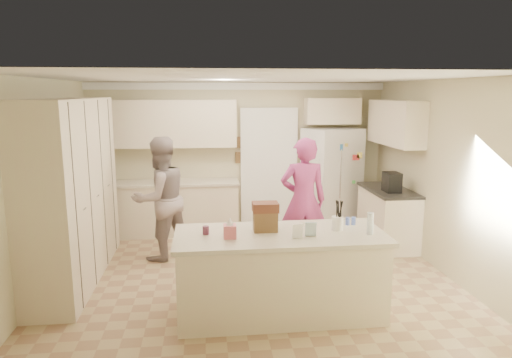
{
  "coord_description": "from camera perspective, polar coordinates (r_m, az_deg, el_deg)",
  "views": [
    {
      "loc": [
        -0.59,
        -5.78,
        2.42
      ],
      "look_at": [
        0.1,
        0.35,
        1.25
      ],
      "focal_mm": 32.0,
      "sensor_mm": 36.0,
      "label": 1
    }
  ],
  "objects": [
    {
      "name": "shaker_salt",
      "position": [
        5.36,
        11.37,
        -5.19
      ],
      "size": [
        0.05,
        0.05,
        0.09
      ],
      "primitive_type": "cylinder",
      "color": "#495FB9",
      "rests_on": "island_top"
    },
    {
      "name": "coffee_maker",
      "position": [
        7.29,
        16.62,
        -0.38
      ],
      "size": [
        0.22,
        0.28,
        0.3
      ],
      "primitive_type": "cube",
      "color": "black",
      "rests_on": "right_countertop"
    },
    {
      "name": "back_upper_cab",
      "position": [
        7.94,
        -10.53,
        6.81
      ],
      "size": [
        2.2,
        0.35,
        0.8
      ],
      "primitive_type": "cube",
      "color": "beige",
      "rests_on": "wall_back"
    },
    {
      "name": "wall_frame_upper",
      "position": [
        8.12,
        -2.09,
        4.59
      ],
      "size": [
        0.15,
        0.02,
        0.2
      ],
      "primitive_type": "cube",
      "color": "brown",
      "rests_on": "wall_back"
    },
    {
      "name": "fridge_magnets",
      "position": [
        7.95,
        10.12,
        -0.44
      ],
      "size": [
        0.76,
        0.02,
        1.44
      ],
      "primitive_type": null,
      "color": "tan",
      "rests_on": "refrigerator"
    },
    {
      "name": "right_base_cab",
      "position": [
        7.63,
        16.13,
        -4.73
      ],
      "size": [
        0.6,
        1.2,
        0.88
      ],
      "primitive_type": "cube",
      "color": "beige",
      "rests_on": "floor"
    },
    {
      "name": "teen_boy",
      "position": [
        6.78,
        -11.85,
        -2.42
      ],
      "size": [
        1.11,
        1.07,
        1.81
      ],
      "primitive_type": "imported",
      "rotation": [
        0.0,
        0.0,
        3.76
      ],
      "color": "#9A9593",
      "rests_on": "floor"
    },
    {
      "name": "wall_frame_lower",
      "position": [
        8.15,
        -2.07,
        2.7
      ],
      "size": [
        0.15,
        0.02,
        0.2
      ],
      "primitive_type": "cube",
      "color": "brown",
      "rests_on": "wall_back"
    },
    {
      "name": "refrigerator",
      "position": [
        8.29,
        9.41,
        0.04
      ],
      "size": [
        1.1,
        0.99,
        1.8
      ],
      "primitive_type": "cube",
      "rotation": [
        0.0,
        0.0,
        0.4
      ],
      "color": "white",
      "rests_on": "floor"
    },
    {
      "name": "fridge_seam",
      "position": [
        7.96,
        10.1,
        -0.43
      ],
      "size": [
        0.02,
        0.02,
        1.78
      ],
      "primitive_type": "cube",
      "color": "gray",
      "rests_on": "refrigerator"
    },
    {
      "name": "wall_front",
      "position": [
        3.69,
        3.11,
        -6.95
      ],
      "size": [
        5.2,
        0.02,
        2.6
      ],
      "primitive_type": "cube",
      "color": "beige",
      "rests_on": "ground"
    },
    {
      "name": "floor",
      "position": [
        6.3,
        -0.56,
        -11.96
      ],
      "size": [
        5.2,
        4.6,
        0.02
      ],
      "primitive_type": "cube",
      "color": "tan",
      "rests_on": "ground"
    },
    {
      "name": "right_upper_cab",
      "position": [
        7.62,
        17.03,
        6.74
      ],
      "size": [
        0.35,
        1.5,
        0.7
      ],
      "primitive_type": "cube",
      "color": "beige",
      "rests_on": "wall_right"
    },
    {
      "name": "ceiling",
      "position": [
        5.81,
        -0.61,
        12.61
      ],
      "size": [
        5.2,
        4.6,
        0.02
      ],
      "primitive_type": "cube",
      "color": "white",
      "rests_on": "wall_back"
    },
    {
      "name": "dollhouse_body",
      "position": [
        5.02,
        1.16,
        -5.3
      ],
      "size": [
        0.26,
        0.18,
        0.22
      ],
      "primitive_type": "cube",
      "color": "brown",
      "rests_on": "island_top"
    },
    {
      "name": "greeting_card_b",
      "position": [
        4.87,
        6.84,
        -6.24
      ],
      "size": [
        0.12,
        0.05,
        0.16
      ],
      "primitive_type": "cube",
      "rotation": [
        0.15,
        0.0,
        -0.1
      ],
      "color": "silver",
      "rests_on": "island_top"
    },
    {
      "name": "doorway_casing",
      "position": [
        8.22,
        1.64,
        1.15
      ],
      "size": [
        1.02,
        0.03,
        2.22
      ],
      "primitive_type": "cube",
      "color": "white",
      "rests_on": "floor"
    },
    {
      "name": "island_base",
      "position": [
        5.14,
        2.98,
        -11.93
      ],
      "size": [
        2.2,
        0.9,
        0.88
      ],
      "primitive_type": "cube",
      "color": "beige",
      "rests_on": "floor"
    },
    {
      "name": "island_top",
      "position": [
        4.98,
        3.03,
        -7.04
      ],
      "size": [
        2.28,
        0.96,
        0.05
      ],
      "primitive_type": "cube",
      "color": "beige",
      "rests_on": "island_base"
    },
    {
      "name": "greeting_card_a",
      "position": [
        4.79,
        5.22,
        -6.5
      ],
      "size": [
        0.12,
        0.06,
        0.16
      ],
      "primitive_type": "cube",
      "rotation": [
        0.15,
        0.0,
        0.2
      ],
      "color": "white",
      "rests_on": "island_top"
    },
    {
      "name": "doorway_opening",
      "position": [
        8.25,
        1.6,
        1.19
      ],
      "size": [
        0.9,
        0.06,
        2.1
      ],
      "primitive_type": "cube",
      "color": "black",
      "rests_on": "floor"
    },
    {
      "name": "pantry_bank",
      "position": [
        6.34,
        -21.93,
        -1.37
      ],
      "size": [
        0.6,
        2.6,
        2.35
      ],
      "primitive_type": "cube",
      "color": "beige",
      "rests_on": "floor"
    },
    {
      "name": "fridge_handle_l",
      "position": [
        7.9,
        9.82,
        0.61
      ],
      "size": [
        0.02,
        0.02,
        0.85
      ],
      "primitive_type": "cylinder",
      "color": "silver",
      "rests_on": "refrigerator"
    },
    {
      "name": "utensil_crock",
      "position": [
        5.14,
        10.15,
        -5.47
      ],
      "size": [
        0.13,
        0.13,
        0.15
      ],
      "primitive_type": "cylinder",
      "color": "white",
      "rests_on": "island_top"
    },
    {
      "name": "wall_left",
      "position": [
        6.22,
        -25.24,
        -0.67
      ],
      "size": [
        0.02,
        4.6,
        2.6
      ],
      "primitive_type": "cube",
      "color": "beige",
      "rests_on": "ground"
    },
    {
      "name": "right_countertop",
      "position": [
        7.52,
        16.24,
        -1.35
      ],
      "size": [
        0.63,
        1.24,
        0.04
      ],
      "primitive_type": "cube",
      "color": "#2D2B28",
      "rests_on": "right_base_cab"
    },
    {
      "name": "wall_right",
      "position": [
        6.7,
        22.21,
        0.31
      ],
      "size": [
        0.02,
        4.6,
        2.6
      ],
      "primitive_type": "cube",
      "color": "beige",
      "rests_on": "ground"
    },
    {
      "name": "fridge_handle_r",
      "position": [
        7.93,
        10.52,
        0.62
      ],
      "size": [
        0.02,
        0.02,
        0.85
      ],
      "primitive_type": "cylinder",
      "color": "silver",
      "rests_on": "refrigerator"
    },
    {
      "name": "back_countertop",
      "position": [
        7.94,
        -10.35,
        -0.47
      ],
      "size": [
        2.24,
        0.63,
        0.04
      ],
      "primitive_type": "cube",
      "color": "beige",
      "rests_on": "back_base_cab"
    },
    {
      "name": "back_base_cab",
      "position": [
        8.05,
        -10.24,
        -3.67
      ],
      "size": [
        2.2,
        0.6,
        0.88
      ],
      "primitive_type": "cube",
      "color": "beige",
      "rests_on": "floor"
    },
    {
      "name": "teen_girl",
      "position": [
        6.56,
        5.93,
        -2.68
      ],
      "size": [
        0.68,
        0.46,
        1.81
      ],
      "primitive_type": "imported",
      "rotation": [
        0.0,
        0.0,
        3.1
      ],
      "color": "#B0346E",
      "rests_on": "floor"
    },
    {
      "name": "shaker_pepper",
      "position": [
        5.38,
        12.08,
        -5.15
      ],
      "size": [
        0.05,
        0.05,
        0.09
      ],
      "primitive_type": "cylinder",
      "color": "#495FB9",
      "rests_on": "island_top"
    },
    {
      "name": "water_bottle",
      "position": [
        5.04,
        14.09,
        -5.42
      ],
      "size": [
        0.07,
        0.07,
        0.24
      ],
      "primitive_type": "cylinder",
      "color": "silver",
      "rests_on": "island_top"
    },
    {
      "name": "jam_jar",
      "position": [
        4.95,
        -6.29,
        -6.38
      ],
      "size": [
        0.07,
        0.07,
        0.09
      ],
      "primitive_type": "cylinder",
      "color": "#59263F",
      "rests_on": "island_top"
    },
    {
      "name": "tissue_box",
      "position": [
        4.8,
        -3.29,
        -6.55
      ],
      "size": [
        0.13,
        0.13,
        0.14
      ],
      "primitive_type": "cube",
      "color": "#C25C69",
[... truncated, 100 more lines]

